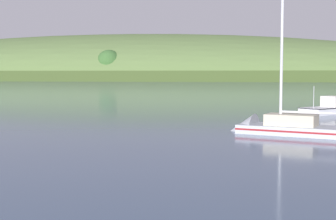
{
  "coord_description": "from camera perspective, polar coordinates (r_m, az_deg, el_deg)",
  "views": [
    {
      "loc": [
        12.24,
        -1.77,
        3.76
      ],
      "look_at": [
        7.78,
        28.19,
        1.47
      ],
      "focal_mm": 51.72,
      "sensor_mm": 36.0,
      "label": 1
    }
  ],
  "objects": [
    {
      "name": "far_shoreline_hill",
      "position": [
        281.24,
        -4.61,
        3.61
      ],
      "size": [
        505.32,
        118.08,
        52.65
      ],
      "rotation": [
        0.0,
        0.0,
        -0.01
      ],
      "color": "#3C4E24",
      "rests_on": "ground"
    },
    {
      "name": "sailboat_midwater_white",
      "position": [
        31.09,
        12.88,
        -2.49
      ],
      "size": [
        7.97,
        4.9,
        11.42
      ],
      "rotation": [
        0.0,
        0.0,
        2.8
      ],
      "color": "#ADB2BC",
      "rests_on": "ground"
    },
    {
      "name": "fishing_boat_moored",
      "position": [
        47.93,
        18.46,
        -0.05
      ],
      "size": [
        5.39,
        5.46,
        3.51
      ],
      "rotation": [
        0.0,
        0.0,
        0.8
      ],
      "color": "white",
      "rests_on": "ground"
    }
  ]
}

